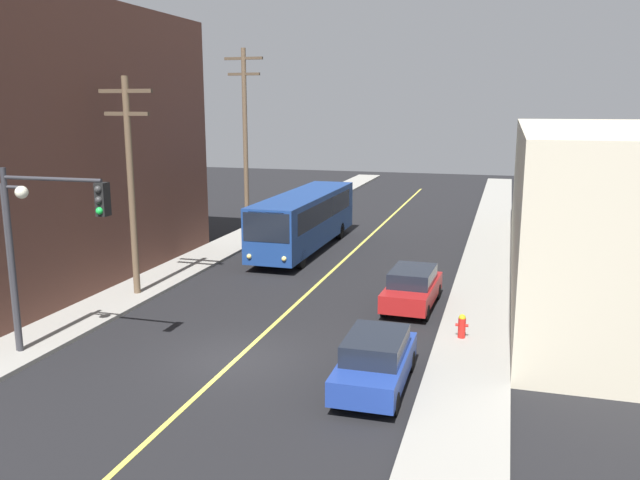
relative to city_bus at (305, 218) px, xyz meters
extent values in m
plane|color=black|center=(2.75, -16.03, -1.82)|extent=(120.00, 120.00, 0.00)
cube|color=gray|center=(-4.50, -6.03, -1.74)|extent=(2.50, 90.00, 0.15)
cube|color=gray|center=(10.00, -6.03, -1.74)|extent=(2.50, 90.00, 0.15)
cube|color=#D8CC4C|center=(2.75, -1.03, -1.81)|extent=(0.16, 60.00, 0.01)
cube|color=brown|center=(-10.75, -9.70, 4.41)|extent=(10.00, 18.59, 12.45)
cube|color=black|center=(-5.79, -9.70, -0.22)|extent=(0.06, 13.01, 1.30)
cube|color=black|center=(-5.79, -9.70, 2.98)|extent=(0.06, 13.01, 1.30)
cube|color=black|center=(-5.79, -9.70, 6.18)|extent=(0.06, 13.01, 1.30)
cube|color=black|center=(11.29, -1.99, -0.22)|extent=(0.06, 19.42, 1.30)
cube|color=black|center=(11.29, -1.99, 2.98)|extent=(0.06, 19.42, 1.30)
cube|color=navy|center=(0.00, 0.01, 0.01)|extent=(2.62, 12.02, 2.75)
cube|color=black|center=(-0.04, -5.97, 0.53)|extent=(2.35, 0.09, 1.40)
cube|color=black|center=(0.04, 5.99, 0.63)|extent=(2.30, 0.09, 1.10)
cube|color=black|center=(-1.25, 0.02, 0.53)|extent=(0.12, 10.20, 1.10)
cube|color=black|center=(1.26, 0.01, 0.53)|extent=(0.12, 10.20, 1.10)
cube|color=orange|center=(-0.04, -5.96, 1.13)|extent=(1.79, 0.07, 0.30)
sphere|color=#F9D872|center=(-0.93, -6.00, -0.92)|extent=(0.24, 0.24, 0.24)
sphere|color=#F9D872|center=(0.86, -6.01, -0.92)|extent=(0.24, 0.24, 0.24)
cylinder|color=black|center=(-1.15, -4.18, -1.32)|extent=(0.31, 1.00, 1.00)
cylinder|color=black|center=(1.10, -4.19, -1.32)|extent=(0.31, 1.00, 1.00)
cylinder|color=black|center=(-1.10, 3.52, -1.32)|extent=(0.31, 1.00, 1.00)
cylinder|color=black|center=(1.15, 3.51, -1.32)|extent=(0.31, 1.00, 1.00)
cube|color=navy|center=(7.47, -16.94, -1.15)|extent=(1.83, 4.41, 0.70)
cube|color=black|center=(7.47, -16.94, -0.50)|extent=(1.64, 2.47, 0.60)
cylinder|color=black|center=(6.68, -18.44, -1.50)|extent=(0.22, 0.64, 0.64)
cylinder|color=black|center=(8.28, -18.43, -1.50)|extent=(0.22, 0.64, 0.64)
cylinder|color=black|center=(6.66, -15.44, -1.50)|extent=(0.22, 0.64, 0.64)
cylinder|color=black|center=(8.26, -15.43, -1.50)|extent=(0.22, 0.64, 0.64)
cube|color=maroon|center=(7.38, -9.02, -1.15)|extent=(1.96, 4.46, 0.70)
cube|color=black|center=(7.38, -9.02, -0.50)|extent=(1.71, 2.52, 0.60)
cylinder|color=black|center=(6.53, -10.49, -1.50)|extent=(0.24, 0.65, 0.64)
cylinder|color=black|center=(8.13, -10.55, -1.50)|extent=(0.24, 0.65, 0.64)
cylinder|color=black|center=(6.64, -7.49, -1.50)|extent=(0.24, 0.65, 0.64)
cylinder|color=black|center=(8.24, -7.55, -1.50)|extent=(0.24, 0.65, 0.64)
cylinder|color=brown|center=(-4.16, -10.72, 2.85)|extent=(0.28, 0.28, 9.05)
cube|color=#4C3D2D|center=(-4.16, -10.72, 6.78)|extent=(2.40, 0.16, 0.16)
cube|color=#4C3D2D|center=(-4.16, -10.72, 5.88)|extent=(2.00, 0.16, 0.16)
cylinder|color=brown|center=(-4.53, 2.45, 3.92)|extent=(0.28, 0.28, 11.18)
cube|color=#4C3D2D|center=(-4.53, 2.45, 8.91)|extent=(2.40, 0.16, 0.16)
cube|color=#4C3D2D|center=(-4.53, 2.45, 8.01)|extent=(2.00, 0.16, 0.16)
cylinder|color=#2D2D33|center=(-4.20, -17.68, 1.33)|extent=(0.18, 0.18, 6.00)
cylinder|color=#2D2D33|center=(-2.45, -17.68, 4.03)|extent=(3.50, 0.12, 0.12)
cube|color=black|center=(-0.70, -17.68, 3.48)|extent=(0.32, 0.36, 1.00)
sphere|color=#2D2D2D|center=(-0.70, -17.87, 3.80)|extent=(0.22, 0.22, 0.22)
sphere|color=#2D2D2D|center=(-0.70, -17.87, 3.48)|extent=(0.22, 0.22, 0.22)
sphere|color=green|center=(-0.70, -17.87, 3.16)|extent=(0.22, 0.22, 0.22)
cylinder|color=#38383D|center=(-4.30, -17.66, 1.08)|extent=(0.16, 0.16, 5.50)
cylinder|color=#38383D|center=(-3.95, -17.66, 3.73)|extent=(0.70, 0.10, 0.10)
sphere|color=#EAE5C6|center=(-3.60, -17.66, 3.58)|extent=(0.40, 0.40, 0.40)
cylinder|color=red|center=(9.60, -12.41, -1.32)|extent=(0.26, 0.26, 0.70)
sphere|color=gold|center=(9.60, -12.41, -0.95)|extent=(0.24, 0.24, 0.24)
cylinder|color=red|center=(9.44, -12.41, -1.22)|extent=(0.12, 0.10, 0.10)
cylinder|color=red|center=(9.76, -12.41, -1.22)|extent=(0.12, 0.10, 0.10)
camera|label=1|loc=(10.83, -34.18, 6.23)|focal=36.36mm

